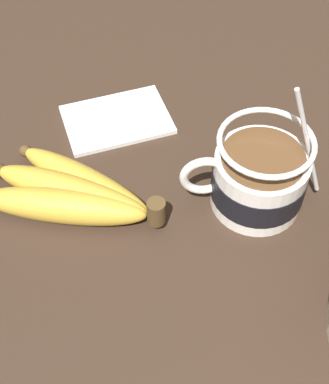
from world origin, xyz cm
name	(u,v)px	position (x,y,z in cm)	size (l,w,h in cm)	color
table	(212,211)	(0.00, 0.00, 1.48)	(122.80, 122.80, 2.96)	#332319
coffee_mug	(258,179)	(-4.56, 0.13, 6.83)	(15.68, 10.21, 16.09)	white
banana_bunch	(71,194)	(15.68, -0.94, 4.80)	(20.72, 13.89, 4.20)	#4C381E
napkin	(117,120)	(10.61, -14.08, 3.26)	(15.04, 12.23, 0.60)	white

